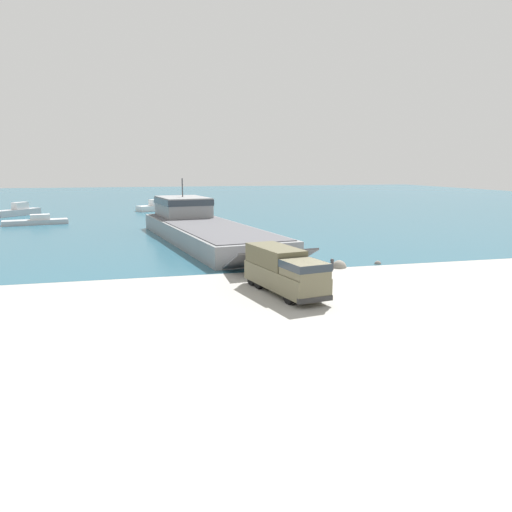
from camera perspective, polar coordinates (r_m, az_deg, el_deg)
ground_plane at (r=36.04m, az=2.54°, el=-3.13°), size 240.00×240.00×0.00m
water_surface at (r=128.46m, az=-9.81°, el=6.30°), size 240.00×180.00×0.01m
landing_craft at (r=58.26m, az=-6.35°, el=3.47°), size 12.32×35.30×6.84m
military_truck at (r=32.87m, az=3.29°, el=-1.63°), size 3.77×8.22×2.94m
soldier_on_ramp at (r=35.06m, az=7.88°, el=-1.97°), size 0.50×0.40×1.68m
moored_boat_a at (r=97.74m, az=-11.66°, el=5.49°), size 6.51×4.94×2.15m
moored_boat_b at (r=79.78m, az=-23.81°, el=3.67°), size 9.18×4.02×1.45m
moored_boat_c at (r=95.64m, az=-25.55°, el=4.64°), size 6.83×7.59×2.28m
mooring_bollard at (r=41.08m, az=8.69°, el=-0.87°), size 0.31×0.31×0.93m
shoreline_rock_a at (r=42.18m, az=9.47°, el=-1.30°), size 1.22×1.22×1.22m
shoreline_rock_b at (r=44.36m, az=13.74°, el=-0.90°), size 0.58×0.58×0.58m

